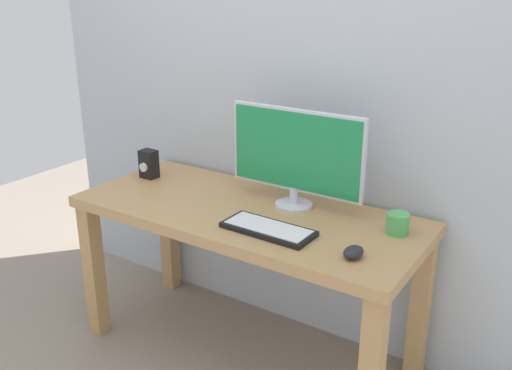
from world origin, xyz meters
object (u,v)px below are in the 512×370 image
(mouse, at_px, (354,252))
(coffee_mug, at_px, (398,224))
(desk, at_px, (247,233))
(audio_controller, at_px, (149,164))
(keyboard_primary, at_px, (268,229))
(monitor, at_px, (296,155))

(mouse, bearing_deg, coffee_mug, 85.27)
(desk, relative_size, mouse, 16.71)
(audio_controller, bearing_deg, desk, -6.45)
(desk, height_order, coffee_mug, coffee_mug)
(desk, xyz_separation_m, keyboard_primary, (0.20, -0.14, 0.12))
(monitor, height_order, coffee_mug, monitor)
(desk, bearing_deg, coffee_mug, 10.87)
(monitor, relative_size, coffee_mug, 6.99)
(monitor, relative_size, audio_controller, 4.42)
(audio_controller, height_order, coffee_mug, audio_controller)
(keyboard_primary, xyz_separation_m, coffee_mug, (0.43, 0.26, 0.03))
(keyboard_primary, relative_size, coffee_mug, 4.22)
(desk, bearing_deg, monitor, 42.41)
(desk, distance_m, monitor, 0.41)
(desk, relative_size, coffee_mug, 17.24)
(desk, xyz_separation_m, coffee_mug, (0.62, 0.12, 0.15))
(keyboard_primary, bearing_deg, coffee_mug, 31.45)
(monitor, xyz_separation_m, mouse, (0.41, -0.30, -0.21))
(desk, distance_m, audio_controller, 0.66)
(desk, distance_m, mouse, 0.60)
(keyboard_primary, relative_size, audio_controller, 2.67)
(keyboard_primary, distance_m, audio_controller, 0.86)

